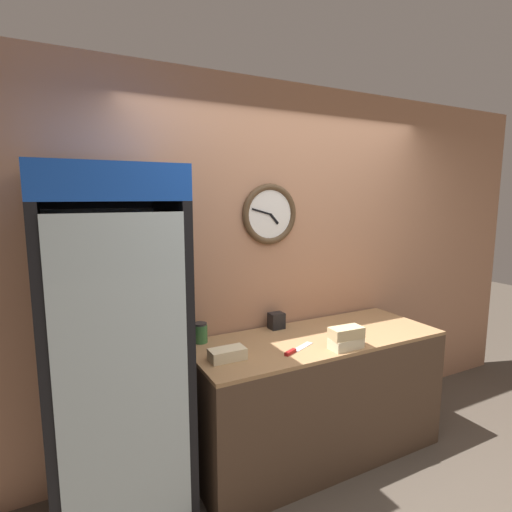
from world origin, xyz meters
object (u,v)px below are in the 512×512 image
sandwich_stack_middle (346,333)px  sandwich_flat_left (227,354)px  napkin_dispenser (276,321)px  chefs_knife (295,350)px  beverage_cooler (112,335)px  condiment_jar (200,333)px  sandwich_stack_bottom (346,343)px

sandwich_stack_middle → sandwich_flat_left: bearing=165.7°
napkin_dispenser → chefs_knife: bearing=-105.2°
beverage_cooler → sandwich_flat_left: beverage_cooler is taller
beverage_cooler → condiment_jar: (0.59, 0.21, -0.15)m
sandwich_stack_bottom → sandwich_stack_middle: 0.07m
sandwich_stack_middle → sandwich_flat_left: sandwich_stack_middle is taller
sandwich_flat_left → condiment_jar: condiment_jar is taller
condiment_jar → napkin_dispenser: (0.61, 0.01, -0.01)m
condiment_jar → napkin_dispenser: size_ratio=1.13×
sandwich_stack_middle → napkin_dispenser: 0.59m
condiment_jar → sandwich_stack_middle: bearing=-34.2°
sandwich_flat_left → condiment_jar: bearing=97.4°
beverage_cooler → chefs_knife: 1.12m
beverage_cooler → condiment_jar: beverage_cooler is taller
sandwich_stack_middle → condiment_jar: sandwich_stack_middle is taller
sandwich_stack_bottom → chefs_knife: size_ratio=0.78×
sandwich_flat_left → napkin_dispenser: (0.56, 0.36, 0.03)m
beverage_cooler → chefs_knife: size_ratio=7.16×
sandwich_stack_bottom → condiment_jar: (-0.81, 0.55, 0.03)m
sandwich_stack_middle → sandwich_flat_left: size_ratio=1.02×
sandwich_flat_left → napkin_dispenser: size_ratio=1.85×
sandwich_stack_bottom → sandwich_flat_left: (-0.76, 0.19, -0.00)m
sandwich_stack_bottom → sandwich_flat_left: 0.78m
sandwich_flat_left → chefs_knife: bearing=-10.4°
sandwich_flat_left → chefs_knife: size_ratio=0.78×
chefs_knife → condiment_jar: bearing=138.2°
sandwich_stack_bottom → chefs_knife: 0.34m
condiment_jar → napkin_dispenser: bearing=0.8°
beverage_cooler → sandwich_stack_bottom: (1.40, -0.34, -0.18)m
condiment_jar → beverage_cooler: bearing=-160.4°
sandwich_flat_left → beverage_cooler: bearing=167.4°
sandwich_stack_middle → sandwich_stack_bottom: bearing=0.0°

